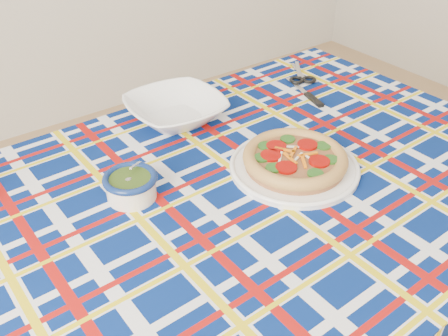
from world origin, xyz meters
TOP-DOWN VIEW (x-y plane):
  - dining_table at (-0.24, 0.26)m, footprint 1.48×0.94m
  - tablecloth at (-0.24, 0.26)m, footprint 1.51×0.97m
  - main_focaccia_plate at (-0.07, 0.24)m, footprint 0.35×0.35m
  - pesto_bowl at (-0.41, 0.37)m, footprint 0.12×0.12m
  - serving_bowl at (-0.17, 0.59)m, footprint 0.25×0.25m
  - table_knife at (0.22, 0.55)m, footprint 0.07×0.21m
  - kitchen_scissors at (0.29, 0.63)m, footprint 0.17×0.20m

SIDE VIEW (x-z plane):
  - dining_table at x=-0.24m, z-range 0.28..0.96m
  - tablecloth at x=-0.24m, z-range 0.59..0.69m
  - table_knife at x=0.22m, z-range 0.69..0.70m
  - kitchen_scissors at x=0.29m, z-range 0.69..0.70m
  - main_focaccia_plate at x=-0.07m, z-range 0.69..0.74m
  - serving_bowl at x=-0.17m, z-range 0.69..0.75m
  - pesto_bowl at x=-0.41m, z-range 0.69..0.75m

